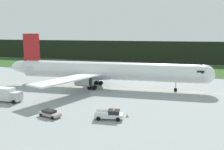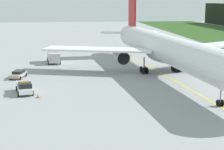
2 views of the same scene
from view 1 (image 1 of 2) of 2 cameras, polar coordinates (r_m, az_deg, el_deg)
ground at (r=64.73m, az=-5.50°, el=-4.19°), size 320.00×320.00×0.00m
grass_verge at (r=112.34m, az=5.15°, el=1.78°), size 320.00×36.38×0.04m
distant_tree_line at (r=134.50m, az=7.53°, el=5.52°), size 288.00×5.62×11.57m
taxiway_centerline_main at (r=70.29m, az=-1.17°, el=-3.02°), size 80.94×8.17×0.01m
airliner at (r=69.55m, az=-1.74°, el=0.94°), size 60.17×44.32×15.57m
ops_pickup_truck at (r=44.85m, az=-0.49°, el=-9.31°), size 5.52×3.12×1.94m
catering_truck at (r=60.60m, az=-23.49°, el=-4.25°), size 6.34×3.20×3.44m
staff_car at (r=47.66m, az=-14.51°, el=-8.72°), size 4.64×2.81×1.30m
apron_cone at (r=46.27m, az=3.61°, el=-9.51°), size 0.50×0.50×0.63m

